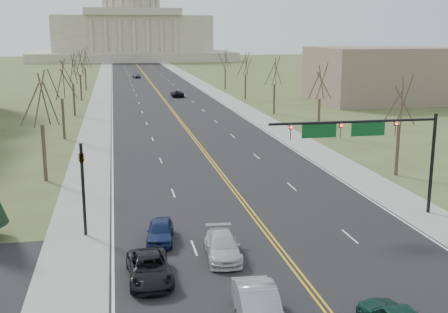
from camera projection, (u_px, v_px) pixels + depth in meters
name	position (u px, v px, depth m)	size (l,w,h in m)	color
road	(155.00, 88.00, 130.49)	(20.00, 380.00, 0.01)	black
cross_road	(294.00, 268.00, 30.85)	(120.00, 14.00, 0.01)	black
sidewalk_left	(102.00, 89.00, 128.24)	(4.00, 380.00, 0.03)	gray
sidewalk_right	(206.00, 87.00, 132.74)	(4.00, 380.00, 0.03)	gray
center_line	(155.00, 88.00, 130.49)	(0.42, 380.00, 0.01)	gold
edge_line_left	(112.00, 89.00, 128.65)	(0.15, 380.00, 0.01)	silver
edge_line_right	(197.00, 87.00, 132.33)	(0.15, 380.00, 0.01)	silver
capitol	(132.00, 29.00, 261.47)	(90.00, 60.00, 50.00)	beige
signal_mast	(367.00, 136.00, 38.18)	(12.12, 0.44, 7.20)	black
signal_left	(83.00, 179.00, 35.08)	(0.32, 0.36, 6.00)	black
tree_r_0	(401.00, 103.00, 49.58)	(3.74, 3.74, 8.50)	#3E3125
tree_l_0	(41.00, 102.00, 47.52)	(3.96, 3.96, 9.00)	#3E3125
tree_r_1	(320.00, 84.00, 68.74)	(3.74, 3.74, 8.50)	#3E3125
tree_l_1	(61.00, 82.00, 66.68)	(3.96, 3.96, 9.00)	#3E3125
tree_r_2	(275.00, 72.00, 87.90)	(3.74, 3.74, 8.50)	#3E3125
tree_l_2	(72.00, 71.00, 85.85)	(3.96, 3.96, 9.00)	#3E3125
tree_r_3	(246.00, 65.00, 107.07)	(3.74, 3.74, 8.50)	#3E3125
tree_l_3	(80.00, 64.00, 105.01)	(3.96, 3.96, 9.00)	#3E3125
tree_r_4	(225.00, 60.00, 126.23)	(3.74, 3.74, 8.50)	#3E3125
tree_l_4	(85.00, 59.00, 124.17)	(3.96, 3.96, 9.00)	#3E3125
bldg_right_mass	(383.00, 75.00, 104.33)	(25.00, 20.00, 10.00)	#7E675A
car_sb_inner_lead	(258.00, 307.00, 24.74)	(1.75, 5.01, 1.65)	gray
car_sb_outer_lead	(149.00, 268.00, 29.20)	(2.20, 4.78, 1.33)	black
car_sb_inner_second	(223.00, 246.00, 32.18)	(1.88, 4.62, 1.34)	#BBBBBB
car_sb_outer_second	(160.00, 231.00, 34.66)	(1.59, 3.96, 1.35)	#16234E
car_far_nb	(177.00, 93.00, 112.56)	(2.22, 4.82, 1.34)	black
car_far_sb	(137.00, 75.00, 159.22)	(1.87, 4.65, 1.58)	#54565D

